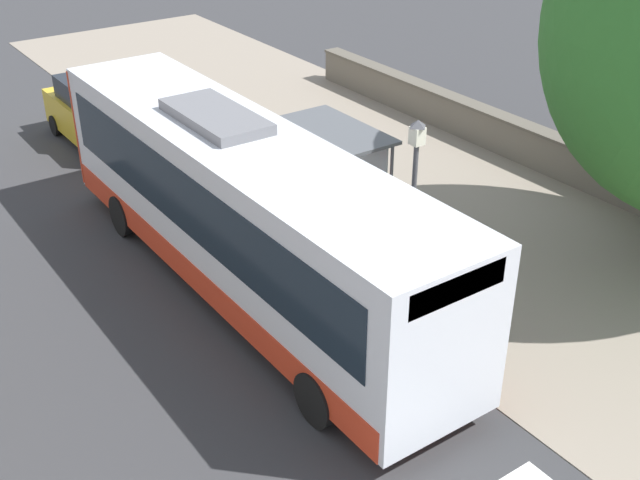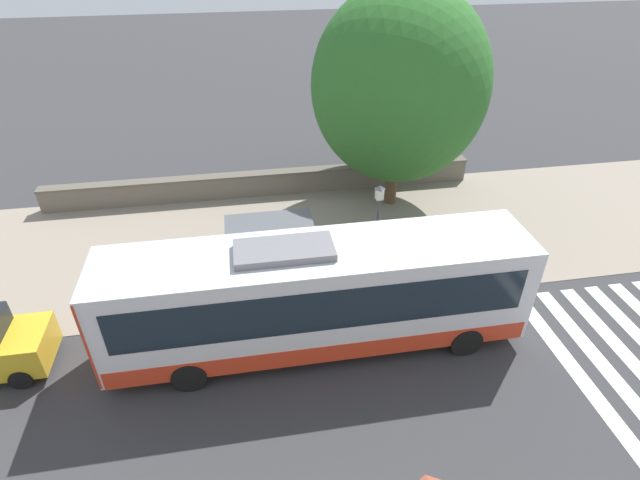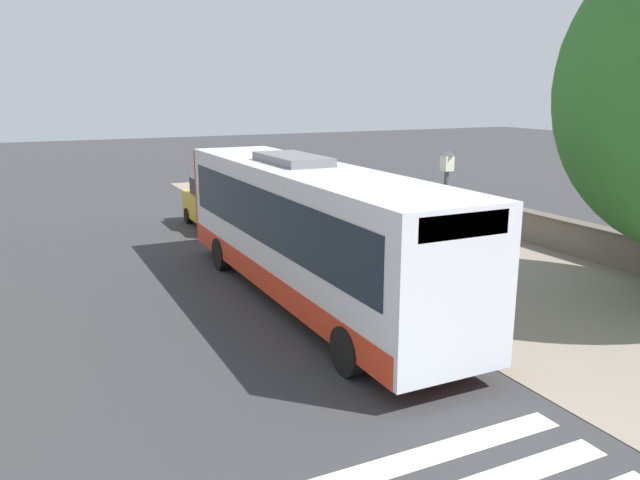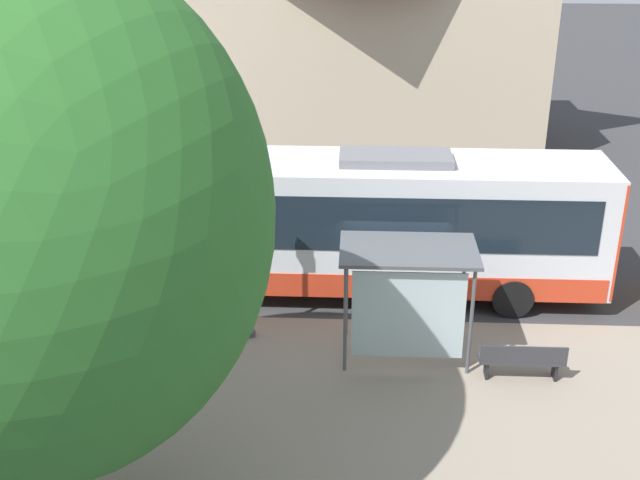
{
  "view_description": "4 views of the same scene",
  "coord_description": "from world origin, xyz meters",
  "px_view_note": "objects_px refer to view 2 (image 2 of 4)",
  "views": [
    {
      "loc": [
        8.74,
        13.91,
        9.4
      ],
      "look_at": [
        -0.11,
        1.31,
        0.83
      ],
      "focal_mm": 45.0,
      "sensor_mm": 36.0,
      "label": 1
    },
    {
      "loc": [
        12.77,
        -0.89,
        11.45
      ],
      "look_at": [
        -0.24,
        1.31,
        2.65
      ],
      "focal_mm": 28.0,
      "sensor_mm": 36.0,
      "label": 2
    },
    {
      "loc": [
        8.19,
        15.19,
        5.43
      ],
      "look_at": [
        1.25,
        0.99,
        1.63
      ],
      "focal_mm": 35.0,
      "sensor_mm": 36.0,
      "label": 3
    },
    {
      "loc": [
        -17.19,
        0.93,
        9.7
      ],
      "look_at": [
        -1.14,
        1.72,
        2.63
      ],
      "focal_mm": 45.0,
      "sensor_mm": 36.0,
      "label": 4
    }
  ],
  "objects_px": {
    "bus": "(317,295)",
    "bench": "(204,267)",
    "pedestrian": "(451,273)",
    "street_lamp_near": "(377,229)",
    "bus_shelter": "(270,233)",
    "shade_tree": "(400,86)"
  },
  "relations": [
    {
      "from": "bus_shelter",
      "to": "shade_tree",
      "type": "relative_size",
      "value": 0.31
    },
    {
      "from": "bench",
      "to": "bus",
      "type": "bearing_deg",
      "value": 41.9
    },
    {
      "from": "pedestrian",
      "to": "bus",
      "type": "bearing_deg",
      "value": -72.39
    },
    {
      "from": "pedestrian",
      "to": "bench",
      "type": "xyz_separation_m",
      "value": [
        -2.42,
        -8.52,
        -0.46
      ]
    },
    {
      "from": "bus",
      "to": "shade_tree",
      "type": "bearing_deg",
      "value": 150.28
    },
    {
      "from": "bus",
      "to": "street_lamp_near",
      "type": "bearing_deg",
      "value": 135.43
    },
    {
      "from": "bus",
      "to": "pedestrian",
      "type": "bearing_deg",
      "value": 107.61
    },
    {
      "from": "bus",
      "to": "street_lamp_near",
      "type": "xyz_separation_m",
      "value": [
        -2.49,
        2.45,
        0.48
      ]
    },
    {
      "from": "bench",
      "to": "street_lamp_near",
      "type": "relative_size",
      "value": 0.45
    },
    {
      "from": "shade_tree",
      "to": "bench",
      "type": "bearing_deg",
      "value": -62.2
    },
    {
      "from": "bus_shelter",
      "to": "shade_tree",
      "type": "xyz_separation_m",
      "value": [
        -5.18,
        5.92,
        3.24
      ]
    },
    {
      "from": "bus",
      "to": "bench",
      "type": "distance_m",
      "value": 5.55
    },
    {
      "from": "bus_shelter",
      "to": "bench",
      "type": "xyz_separation_m",
      "value": [
        -0.76,
        -2.45,
        -1.7
      ]
    },
    {
      "from": "bench",
      "to": "street_lamp_near",
      "type": "distance_m",
      "value": 6.51
    },
    {
      "from": "bus",
      "to": "bench",
      "type": "xyz_separation_m",
      "value": [
        -3.99,
        -3.58,
        -1.47
      ]
    },
    {
      "from": "street_lamp_near",
      "to": "bench",
      "type": "bearing_deg",
      "value": -103.92
    },
    {
      "from": "street_lamp_near",
      "to": "bus_shelter",
      "type": "bearing_deg",
      "value": -101.56
    },
    {
      "from": "bus",
      "to": "bus_shelter",
      "type": "relative_size",
      "value": 4.2
    },
    {
      "from": "bus_shelter",
      "to": "street_lamp_near",
      "type": "bearing_deg",
      "value": 78.44
    },
    {
      "from": "bus",
      "to": "street_lamp_near",
      "type": "relative_size",
      "value": 3.05
    },
    {
      "from": "bench",
      "to": "shade_tree",
      "type": "distance_m",
      "value": 10.67
    },
    {
      "from": "pedestrian",
      "to": "bench",
      "type": "height_order",
      "value": "pedestrian"
    }
  ]
}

